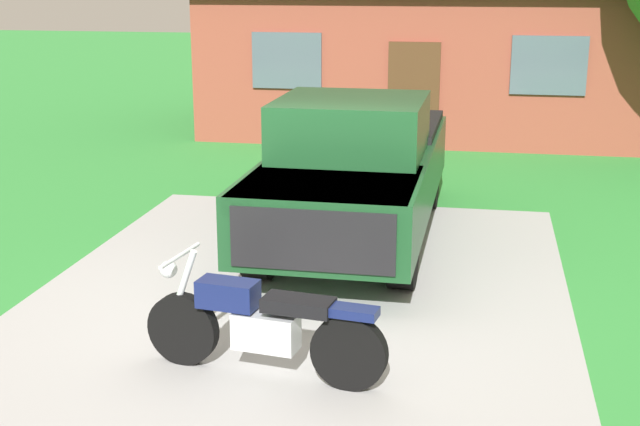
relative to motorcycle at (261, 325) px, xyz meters
name	(u,v)px	position (x,y,z in m)	size (l,w,h in m)	color
ground_plane	(299,297)	(-0.08, 1.92, -0.47)	(80.00, 80.00, 0.00)	#338E3B
driveway_pad	(299,297)	(-0.08, 1.92, -0.47)	(5.78, 8.06, 0.01)	#A8A8A8
motorcycle	(261,325)	(0.00, 0.00, 0.00)	(2.20, 0.71, 1.09)	black
pickup_truck	(356,166)	(0.19, 4.30, 0.48)	(2.06, 5.65, 1.90)	black
neighbor_house	(424,47)	(0.44, 12.79, 1.32)	(9.60, 5.60, 3.50)	brown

